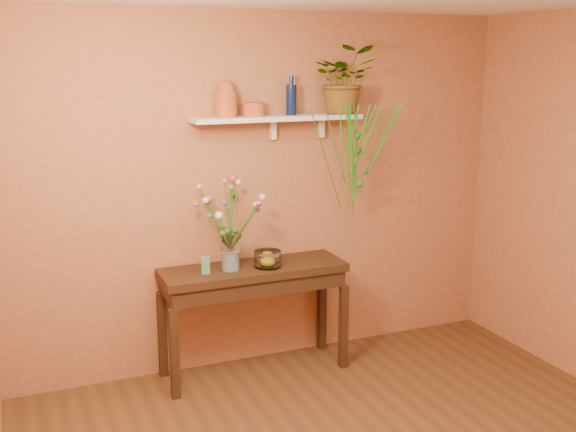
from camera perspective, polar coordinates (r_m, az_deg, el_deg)
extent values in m
cube|color=#BB7048|center=(5.29, -1.88, 2.05)|extent=(4.00, 0.04, 2.70)
cube|color=#311D11|center=(5.14, -2.88, -4.50)|extent=(1.38, 0.44, 0.06)
cube|color=#311D11|center=(5.16, -2.87, -5.44)|extent=(1.33, 0.41, 0.12)
cube|color=#311D11|center=(4.96, -9.41, -11.23)|extent=(0.06, 0.06, 0.66)
cube|color=#311D11|center=(5.38, 4.62, -9.12)|extent=(0.06, 0.06, 0.66)
cube|color=#311D11|center=(5.30, -10.39, -9.63)|extent=(0.06, 0.06, 0.66)
cube|color=#311D11|center=(5.70, 2.83, -7.81)|extent=(0.06, 0.06, 0.66)
cube|color=white|center=(5.11, -0.87, 8.13)|extent=(1.30, 0.24, 0.04)
cube|color=white|center=(5.21, -1.26, 7.19)|extent=(0.04, 0.05, 0.15)
cube|color=white|center=(5.37, 2.75, 7.34)|extent=(0.04, 0.05, 0.15)
cylinder|color=#BA5022|center=(4.99, -5.16, 9.24)|extent=(0.17, 0.17, 0.19)
sphere|color=#BA5022|center=(4.99, -5.19, 10.46)|extent=(0.12, 0.12, 0.12)
cylinder|color=#BA5022|center=(5.07, -2.90, 8.84)|extent=(0.18, 0.18, 0.10)
cylinder|color=#0A1741|center=(5.16, 0.28, 9.61)|extent=(0.09, 0.09, 0.22)
cylinder|color=#0A1741|center=(5.15, 0.28, 11.23)|extent=(0.04, 0.04, 0.07)
imported|color=#32631B|center=(5.30, 4.72, 11.20)|extent=(0.57, 0.53, 0.51)
cylinder|color=#32631B|center=(5.14, 5.00, 5.58)|extent=(0.11, 0.15, 0.65)
cylinder|color=green|center=(5.34, 7.32, 4.96)|extent=(0.40, 0.12, 0.80)
cylinder|color=green|center=(5.21, 5.53, 6.67)|extent=(0.01, 0.12, 0.47)
cylinder|color=#32631B|center=(5.26, 6.87, 6.17)|extent=(0.26, 0.22, 0.57)
cylinder|color=green|center=(5.19, 6.27, 5.48)|extent=(0.12, 0.31, 0.68)
cylinder|color=green|center=(5.07, 4.44, 5.59)|extent=(0.17, 0.28, 0.64)
cylinder|color=#32631B|center=(5.16, 3.93, 5.89)|extent=(0.25, 0.12, 0.60)
cylinder|color=green|center=(5.20, 6.36, 6.90)|extent=(0.09, 0.20, 0.42)
cylinder|color=green|center=(5.17, 5.29, 6.58)|extent=(0.15, 0.17, 0.48)
cylinder|color=#32631B|center=(5.20, 6.94, 4.76)|extent=(0.27, 0.30, 0.81)
cylinder|color=green|center=(5.26, 5.23, 5.38)|extent=(0.13, 0.03, 0.71)
cylinder|color=green|center=(5.27, 5.36, 5.61)|extent=(0.13, 0.04, 0.68)
cylinder|color=#32631B|center=(5.09, 3.19, 4.63)|extent=(0.41, 0.29, 0.82)
cylinder|color=green|center=(5.17, 6.07, 6.45)|extent=(0.05, 0.18, 0.50)
cylinder|color=green|center=(5.35, 7.45, 5.66)|extent=(0.35, 0.10, 0.68)
cylinder|color=#32631B|center=(5.25, 5.68, 6.80)|extent=(0.10, 0.08, 0.45)
cylinder|color=green|center=(5.13, 5.34, 7.15)|extent=(0.01, 0.20, 0.37)
cylinder|color=green|center=(5.18, 5.31, 4.49)|extent=(0.21, 0.31, 0.86)
sphere|color=#32631B|center=(5.30, 6.40, 3.74)|extent=(0.06, 0.06, 0.06)
sphere|color=#32631B|center=(5.28, 5.90, 5.45)|extent=(0.06, 0.06, 0.06)
sphere|color=#32631B|center=(5.25, 5.96, 2.67)|extent=(0.06, 0.06, 0.06)
sphere|color=#32631B|center=(5.22, 5.81, 6.66)|extent=(0.06, 0.06, 0.06)
cylinder|color=white|center=(5.01, -4.82, -2.96)|extent=(0.13, 0.13, 0.28)
cylinder|color=silver|center=(5.03, -4.81, -3.75)|extent=(0.12, 0.12, 0.13)
cylinder|color=#386B28|center=(4.85, -4.78, -0.21)|extent=(0.05, 0.20, 0.48)
sphere|color=#4F862F|center=(4.71, -4.74, 2.37)|extent=(0.04, 0.04, 0.04)
cylinder|color=#386B28|center=(4.87, -3.68, -0.84)|extent=(0.13, 0.24, 0.37)
sphere|color=#C54989|center=(4.75, -2.47, 1.07)|extent=(0.04, 0.04, 0.04)
cylinder|color=#386B28|center=(4.93, -3.77, -0.88)|extent=(0.16, 0.13, 0.34)
sphere|color=silver|center=(4.87, -2.69, 0.94)|extent=(0.04, 0.04, 0.04)
cylinder|color=#386B28|center=(4.92, -3.65, -0.84)|extent=(0.17, 0.16, 0.35)
sphere|color=#C54989|center=(4.84, -2.44, 1.02)|extent=(0.04, 0.04, 0.04)
cylinder|color=#386B28|center=(4.97, -3.69, -1.04)|extent=(0.20, 0.07, 0.29)
sphere|color=#4F862F|center=(4.94, -2.55, 0.59)|extent=(0.04, 0.04, 0.04)
cylinder|color=#386B28|center=(4.99, -3.49, -0.54)|extent=(0.25, 0.02, 0.36)
sphere|color=silver|center=(4.99, -2.16, 1.56)|extent=(0.05, 0.05, 0.05)
cylinder|color=#386B28|center=(5.00, -4.49, 0.09)|extent=(0.11, 0.10, 0.46)
sphere|color=silver|center=(5.01, -4.14, 2.82)|extent=(0.04, 0.04, 0.04)
cylinder|color=#386B28|center=(5.05, -4.70, 0.29)|extent=(0.10, 0.21, 0.48)
sphere|color=#C54989|center=(5.12, -4.57, 3.16)|extent=(0.06, 0.06, 0.06)
cylinder|color=#386B28|center=(5.06, -4.68, -0.38)|extent=(0.10, 0.21, 0.36)
sphere|color=#32631B|center=(5.14, -4.54, 1.82)|extent=(0.06, 0.06, 0.06)
cylinder|color=#386B28|center=(5.02, -5.06, -0.77)|extent=(0.01, 0.12, 0.31)
sphere|color=#5555CB|center=(5.04, -5.29, 1.09)|extent=(0.05, 0.05, 0.05)
cylinder|color=#386B28|center=(5.03, -5.80, -0.71)|extent=(0.11, 0.20, 0.32)
sphere|color=#4F862F|center=(5.07, -6.76, 1.20)|extent=(0.05, 0.05, 0.05)
cylinder|color=#386B28|center=(5.01, -5.70, -0.60)|extent=(0.11, 0.15, 0.35)
sphere|color=#C54989|center=(5.02, -6.58, 1.44)|extent=(0.05, 0.05, 0.05)
cylinder|color=#386B28|center=(4.97, -6.10, -0.13)|extent=(0.19, 0.11, 0.45)
sphere|color=silver|center=(4.95, -7.40, 2.42)|extent=(0.04, 0.04, 0.04)
cylinder|color=#386B28|center=(4.97, -6.23, -0.84)|extent=(0.22, 0.10, 0.33)
sphere|color=#C54989|center=(4.94, -7.64, 0.99)|extent=(0.04, 0.04, 0.04)
cylinder|color=#386B28|center=(4.92, -5.64, -1.34)|extent=(0.17, 0.07, 0.27)
sphere|color=#4F862F|center=(4.84, -6.48, 0.01)|extent=(0.04, 0.04, 0.04)
cylinder|color=#386B28|center=(4.89, -5.82, -0.73)|extent=(0.20, 0.09, 0.39)
sphere|color=silver|center=(4.78, -6.86, 1.28)|extent=(0.05, 0.05, 0.05)
cylinder|color=#386B28|center=(4.88, -5.29, -1.34)|extent=(0.12, 0.16, 0.29)
sphere|color=silver|center=(4.76, -5.77, 0.03)|extent=(0.06, 0.06, 0.06)
cylinder|color=#386B28|center=(4.88, -5.04, 0.06)|extent=(0.07, 0.11, 0.51)
sphere|color=#C54989|center=(4.78, -5.27, 2.89)|extent=(0.04, 0.04, 0.04)
sphere|color=#32631B|center=(4.92, -4.43, -1.17)|extent=(0.05, 0.05, 0.05)
sphere|color=#32631B|center=(4.95, -5.46, -1.09)|extent=(0.05, 0.05, 0.05)
sphere|color=#32631B|center=(4.92, -5.08, -1.27)|extent=(0.05, 0.05, 0.05)
sphere|color=#32631B|center=(5.00, -5.59, -1.10)|extent=(0.05, 0.05, 0.05)
sphere|color=#32631B|center=(4.86, -5.45, -1.45)|extent=(0.05, 0.05, 0.05)
sphere|color=#32631B|center=(5.00, -4.12, -1.65)|extent=(0.05, 0.05, 0.05)
cylinder|color=white|center=(5.09, -1.69, -3.57)|extent=(0.20, 0.20, 0.12)
cylinder|color=white|center=(5.11, -1.69, -4.16)|extent=(0.20, 0.20, 0.01)
sphere|color=yellow|center=(5.12, -1.71, -3.72)|extent=(0.07, 0.07, 0.07)
cube|color=#286D85|center=(4.97, -6.85, -4.09)|extent=(0.07, 0.06, 0.12)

